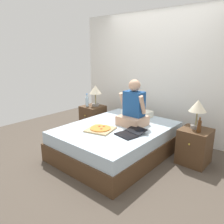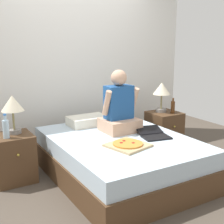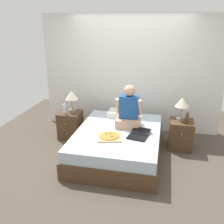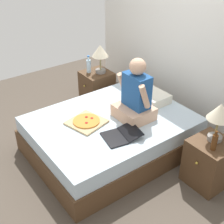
{
  "view_description": "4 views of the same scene",
  "coord_description": "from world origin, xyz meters",
  "px_view_note": "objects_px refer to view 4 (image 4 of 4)",
  "views": [
    {
      "loc": [
        2.2,
        -2.69,
        1.72
      ],
      "look_at": [
        0.08,
        -0.22,
        0.81
      ],
      "focal_mm": 35.0,
      "sensor_mm": 36.0,
      "label": 1
    },
    {
      "loc": [
        -1.88,
        -3.0,
        1.63
      ],
      "look_at": [
        -0.09,
        0.03,
        0.81
      ],
      "focal_mm": 50.0,
      "sensor_mm": 36.0,
      "label": 2
    },
    {
      "loc": [
        0.77,
        -4.01,
        2.34
      ],
      "look_at": [
        -0.12,
        0.03,
        0.83
      ],
      "focal_mm": 40.0,
      "sensor_mm": 36.0,
      "label": 3
    },
    {
      "loc": [
        2.65,
        -1.93,
        2.6
      ],
      "look_at": [
        0.14,
        -0.09,
        0.69
      ],
      "focal_mm": 50.0,
      "sensor_mm": 36.0,
      "label": 4
    }
  ],
  "objects_px": {
    "nightstand_right": "(209,163)",
    "laptop": "(119,136)",
    "lamp_on_left_nightstand": "(100,53)",
    "water_bottle": "(89,66)",
    "bed": "(111,135)",
    "pizza_box": "(86,122)",
    "person_seated": "(135,97)",
    "lamp_on_right_nightstand": "(220,114)",
    "beer_bottle": "(214,142)",
    "nightstand_left": "(97,88)"
  },
  "relations": [
    {
      "from": "nightstand_right",
      "to": "laptop",
      "type": "distance_m",
      "value": 1.05
    },
    {
      "from": "lamp_on_left_nightstand",
      "to": "water_bottle",
      "type": "xyz_separation_m",
      "value": [
        -0.12,
        -0.14,
        -0.22
      ]
    },
    {
      "from": "lamp_on_left_nightstand",
      "to": "bed",
      "type": "bearing_deg",
      "value": -28.47
    },
    {
      "from": "bed",
      "to": "pizza_box",
      "type": "bearing_deg",
      "value": -106.52
    },
    {
      "from": "person_seated",
      "to": "laptop",
      "type": "distance_m",
      "value": 0.55
    },
    {
      "from": "bed",
      "to": "person_seated",
      "type": "xyz_separation_m",
      "value": [
        0.15,
        0.26,
        0.54
      ]
    },
    {
      "from": "water_bottle",
      "to": "lamp_on_right_nightstand",
      "type": "xyz_separation_m",
      "value": [
        2.31,
        0.14,
        0.22
      ]
    },
    {
      "from": "nightstand_right",
      "to": "lamp_on_right_nightstand",
      "type": "bearing_deg",
      "value": 120.93
    },
    {
      "from": "water_bottle",
      "to": "beer_bottle",
      "type": "xyz_separation_m",
      "value": [
        2.41,
        -0.01,
        -0.02
      ]
    },
    {
      "from": "nightstand_left",
      "to": "water_bottle",
      "type": "distance_m",
      "value": 0.41
    },
    {
      "from": "nightstand_left",
      "to": "lamp_on_left_nightstand",
      "type": "distance_m",
      "value": 0.61
    },
    {
      "from": "nightstand_left",
      "to": "lamp_on_left_nightstand",
      "type": "xyz_separation_m",
      "value": [
        0.04,
        0.05,
        0.61
      ]
    },
    {
      "from": "nightstand_left",
      "to": "pizza_box",
      "type": "distance_m",
      "value": 1.36
    },
    {
      "from": "water_bottle",
      "to": "pizza_box",
      "type": "distance_m",
      "value": 1.36
    },
    {
      "from": "lamp_on_right_nightstand",
      "to": "beer_bottle",
      "type": "distance_m",
      "value": 0.29
    },
    {
      "from": "lamp_on_left_nightstand",
      "to": "pizza_box",
      "type": "relative_size",
      "value": 0.92
    },
    {
      "from": "bed",
      "to": "beer_bottle",
      "type": "bearing_deg",
      "value": 20.18
    },
    {
      "from": "nightstand_right",
      "to": "pizza_box",
      "type": "relative_size",
      "value": 1.15
    },
    {
      "from": "pizza_box",
      "to": "person_seated",
      "type": "bearing_deg",
      "value": 67.08
    },
    {
      "from": "bed",
      "to": "nightstand_left",
      "type": "xyz_separation_m",
      "value": [
        -1.13,
        0.54,
        0.04
      ]
    },
    {
      "from": "nightstand_left",
      "to": "nightstand_right",
      "type": "relative_size",
      "value": 1.0
    },
    {
      "from": "water_bottle",
      "to": "pizza_box",
      "type": "xyz_separation_m",
      "value": [
        1.12,
        -0.76,
        -0.16
      ]
    },
    {
      "from": "nightstand_left",
      "to": "person_seated",
      "type": "xyz_separation_m",
      "value": [
        1.28,
        -0.28,
        0.5
      ]
    },
    {
      "from": "bed",
      "to": "water_bottle",
      "type": "distance_m",
      "value": 1.36
    },
    {
      "from": "nightstand_left",
      "to": "beer_bottle",
      "type": "xyz_separation_m",
      "value": [
        2.33,
        -0.1,
        0.38
      ]
    },
    {
      "from": "person_seated",
      "to": "lamp_on_left_nightstand",
      "type": "bearing_deg",
      "value": 164.89
    },
    {
      "from": "bed",
      "to": "lamp_on_left_nightstand",
      "type": "xyz_separation_m",
      "value": [
        -1.09,
        0.59,
        0.65
      ]
    },
    {
      "from": "person_seated",
      "to": "pizza_box",
      "type": "bearing_deg",
      "value": -112.92
    },
    {
      "from": "nightstand_left",
      "to": "beer_bottle",
      "type": "bearing_deg",
      "value": -2.46
    },
    {
      "from": "nightstand_left",
      "to": "lamp_on_right_nightstand",
      "type": "relative_size",
      "value": 1.25
    },
    {
      "from": "lamp_on_left_nightstand",
      "to": "nightstand_left",
      "type": "bearing_deg",
      "value": -128.63
    },
    {
      "from": "bed",
      "to": "nightstand_right",
      "type": "relative_size",
      "value": 3.54
    },
    {
      "from": "person_seated",
      "to": "pizza_box",
      "type": "distance_m",
      "value": 0.67
    },
    {
      "from": "lamp_on_left_nightstand",
      "to": "laptop",
      "type": "height_order",
      "value": "lamp_on_left_nightstand"
    },
    {
      "from": "water_bottle",
      "to": "nightstand_right",
      "type": "distance_m",
      "value": 2.37
    },
    {
      "from": "nightstand_right",
      "to": "laptop",
      "type": "relative_size",
      "value": 1.2
    },
    {
      "from": "bed",
      "to": "lamp_on_left_nightstand",
      "type": "height_order",
      "value": "lamp_on_left_nightstand"
    },
    {
      "from": "water_bottle",
      "to": "lamp_on_right_nightstand",
      "type": "bearing_deg",
      "value": 3.47
    },
    {
      "from": "bed",
      "to": "nightstand_left",
      "type": "height_order",
      "value": "nightstand_left"
    },
    {
      "from": "lamp_on_left_nightstand",
      "to": "person_seated",
      "type": "height_order",
      "value": "person_seated"
    },
    {
      "from": "nightstand_right",
      "to": "lamp_on_right_nightstand",
      "type": "relative_size",
      "value": 1.25
    },
    {
      "from": "person_seated",
      "to": "beer_bottle",
      "type": "bearing_deg",
      "value": 9.92
    },
    {
      "from": "nightstand_left",
      "to": "water_bottle",
      "type": "height_order",
      "value": "water_bottle"
    },
    {
      "from": "nightstand_right",
      "to": "laptop",
      "type": "height_order",
      "value": "laptop"
    },
    {
      "from": "lamp_on_left_nightstand",
      "to": "pizza_box",
      "type": "xyz_separation_m",
      "value": [
        1.0,
        -0.9,
        -0.38
      ]
    },
    {
      "from": "nightstand_right",
      "to": "laptop",
      "type": "bearing_deg",
      "value": -136.89
    },
    {
      "from": "lamp_on_left_nightstand",
      "to": "laptop",
      "type": "distance_m",
      "value": 1.69
    },
    {
      "from": "lamp_on_right_nightstand",
      "to": "pizza_box",
      "type": "distance_m",
      "value": 1.54
    },
    {
      "from": "lamp_on_right_nightstand",
      "to": "beer_bottle",
      "type": "bearing_deg",
      "value": -56.31
    },
    {
      "from": "lamp_on_left_nightstand",
      "to": "person_seated",
      "type": "distance_m",
      "value": 1.29
    }
  ]
}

